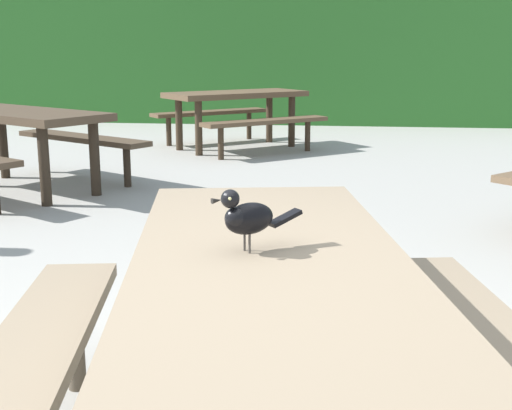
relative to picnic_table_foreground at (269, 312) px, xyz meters
name	(u,v)px	position (x,y,z in m)	size (l,w,h in m)	color
hedge_wall	(331,55)	(-0.04, 10.62, 0.61)	(28.00, 1.55, 2.33)	#2D6B28
picnic_table_foreground	(269,312)	(0.00, 0.00, 0.00)	(1.96, 1.99, 0.74)	#84725B
bird_grackle	(246,216)	(-0.06, -0.02, 0.29)	(0.24, 0.20, 0.18)	black
picnic_table_mid_left	(20,131)	(-2.73, 4.09, 0.00)	(2.32, 2.31, 0.74)	#473828
picnic_table_far_centre	(236,106)	(-1.19, 7.04, 0.00)	(2.39, 2.39, 0.74)	brown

